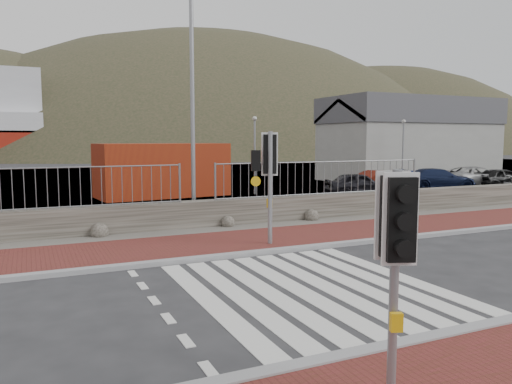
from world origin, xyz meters
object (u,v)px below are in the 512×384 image
streetlight (196,89)px  shipping_container (163,170)px  car_b (381,180)px  car_e (501,178)px  car_d (477,177)px  car_a (359,184)px  traffic_signal_near (395,236)px  traffic_signal_far (269,164)px  car_c (439,179)px

streetlight → shipping_container: (0.99, 8.82, -3.26)m
car_b → car_e: bearing=-113.7°
car_d → car_a: bearing=107.9°
shipping_container → traffic_signal_near: bearing=-103.8°
streetlight → car_e: (20.64, 4.74, -4.00)m
shipping_container → car_a: size_ratio=1.85×
traffic_signal_far → car_b: traffic_signal_far is taller
traffic_signal_near → car_c: (18.12, 17.67, -1.26)m
car_a → car_c: size_ratio=0.82×
traffic_signal_far → car_d: traffic_signal_far is taller
car_d → car_e: car_d is taller
traffic_signal_far → car_d: bearing=-133.1°
streetlight → car_e: bearing=13.2°
car_c → car_d: (3.10, 0.02, 0.02)m
traffic_signal_far → car_a: 13.46m
traffic_signal_far → car_e: size_ratio=0.88×
streetlight → car_a: 12.10m
traffic_signal_near → car_d: traffic_signal_near is taller
traffic_signal_near → car_c: 25.34m
streetlight → car_d: bearing=16.0°
car_a → car_b: 3.38m
car_b → car_c: car_c is taller
car_d → shipping_container: bearing=93.9°
traffic_signal_far → car_e: (20.02, 9.04, -1.66)m
streetlight → car_a: size_ratio=2.33×
car_e → shipping_container: bearing=79.9°
traffic_signal_near → car_e: (22.37, 16.94, -1.28)m
car_b → car_d: bearing=-109.8°
car_d → traffic_signal_near: bearing=143.9°
traffic_signal_far → car_c: traffic_signal_far is taller
car_c → shipping_container: bearing=97.1°
shipping_container → streetlight: bearing=-102.8°
car_a → car_e: (10.31, -0.13, 0.00)m
car_e → streetlight: bearing=104.6°
streetlight → car_e: 21.55m
traffic_signal_near → car_a: bearing=76.3°
traffic_signal_near → traffic_signal_far: bearing=95.0°
shipping_container → car_c: bearing=-18.6°
streetlight → car_d: size_ratio=1.79×
shipping_container → car_e: bearing=-18.1°
traffic_signal_far → streetlight: streetlight is taller
shipping_container → car_a: bearing=-29.3°
traffic_signal_far → streetlight: 4.94m
car_d → car_e: 1.37m
car_b → shipping_container: bearing=71.0°
shipping_container → car_b: bearing=-16.3°
car_d → car_b: bearing=93.3°
traffic_signal_near → car_c: bearing=65.8°
car_d → car_e: bearing=-109.1°
traffic_signal_near → shipping_container: 21.20m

